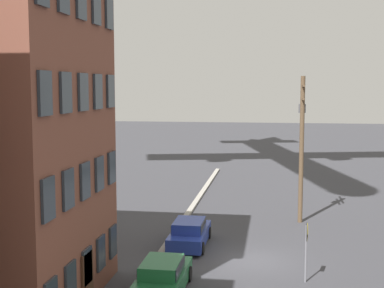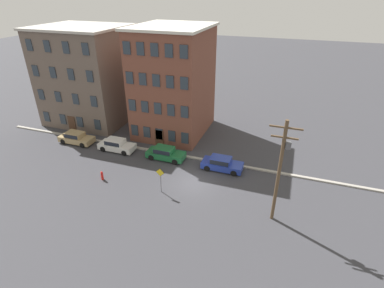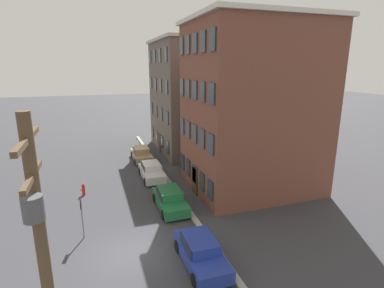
{
  "view_description": "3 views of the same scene",
  "coord_description": "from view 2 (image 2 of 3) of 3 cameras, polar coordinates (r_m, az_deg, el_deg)",
  "views": [
    {
      "loc": [
        -25.6,
        -1.04,
        8.54
      ],
      "look_at": [
        -0.88,
        2.75,
        5.81
      ],
      "focal_mm": 50.0,
      "sensor_mm": 36.0,
      "label": 1
    },
    {
      "loc": [
        8.0,
        -23.67,
        17.65
      ],
      "look_at": [
        -1.1,
        2.33,
        3.06
      ],
      "focal_mm": 28.0,
      "sensor_mm": 36.0,
      "label": 2
    },
    {
      "loc": [
        14.75,
        -1.45,
        10.02
      ],
      "look_at": [
        -1.7,
        4.07,
        5.52
      ],
      "focal_mm": 28.0,
      "sensor_mm": 36.0,
      "label": 3
    }
  ],
  "objects": [
    {
      "name": "car_blue",
      "position": [
        32.42,
        5.67,
        -3.67
      ],
      "size": [
        4.4,
        1.92,
        1.43
      ],
      "color": "#233899",
      "rests_on": "ground_plane"
    },
    {
      "name": "ground_plane",
      "position": [
        30.6,
        0.51,
        -7.33
      ],
      "size": [
        200.0,
        200.0,
        0.0
      ],
      "primitive_type": "plane",
      "color": "#38383D"
    },
    {
      "name": "car_tan",
      "position": [
        40.45,
        -21.23,
        1.18
      ],
      "size": [
        4.4,
        1.92,
        1.43
      ],
      "color": "tan",
      "rests_on": "ground_plane"
    },
    {
      "name": "utility_pole",
      "position": [
        24.35,
        16.47,
        -4.3
      ],
      "size": [
        2.4,
        0.44,
        9.15
      ],
      "color": "brown",
      "rests_on": "ground_plane"
    },
    {
      "name": "car_white",
      "position": [
        37.12,
        -14.21,
        -0.11
      ],
      "size": [
        4.4,
        1.92,
        1.43
      ],
      "color": "silver",
      "rests_on": "ground_plane"
    },
    {
      "name": "apartment_corner",
      "position": [
        45.49,
        -19.29,
        12.26
      ],
      "size": [
        11.55,
        9.98,
        13.08
      ],
      "color": "#66564C",
      "rests_on": "ground_plane"
    },
    {
      "name": "fire_hydrant",
      "position": [
        32.1,
        -16.75,
        -5.77
      ],
      "size": [
        0.24,
        0.34,
        0.96
      ],
      "color": "red",
      "rests_on": "ground_plane"
    },
    {
      "name": "car_green",
      "position": [
        34.35,
        -5.13,
        -1.69
      ],
      "size": [
        4.4,
        1.92,
        1.43
      ],
      "color": "#1E6638",
      "rests_on": "ground_plane"
    },
    {
      "name": "caution_sign",
      "position": [
        28.46,
        -6.04,
        -6.18
      ],
      "size": [
        0.88,
        0.08,
        2.68
      ],
      "color": "slate",
      "rests_on": "ground_plane"
    },
    {
      "name": "apartment_midblock",
      "position": [
        39.09,
        -3.54,
        11.76
      ],
      "size": [
        8.88,
        10.38,
        13.6
      ],
      "color": "brown",
      "rests_on": "ground_plane"
    },
    {
      "name": "kerb_strip",
      "position": [
        34.15,
        2.95,
        -3.1
      ],
      "size": [
        56.0,
        0.36,
        0.16
      ],
      "primitive_type": "cube",
      "color": "#9E998E",
      "rests_on": "ground_plane"
    }
  ]
}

